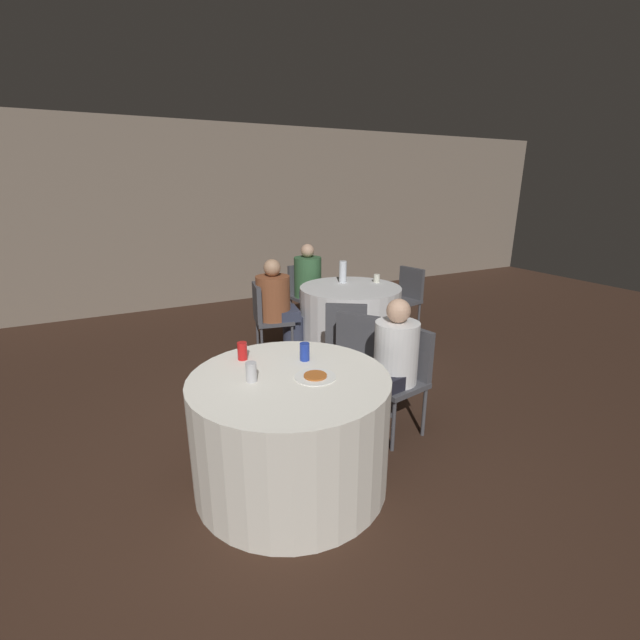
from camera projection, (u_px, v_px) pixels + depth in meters
The scene contains 19 objects.
ground_plane at pixel (263, 486), 2.82m from camera, with size 16.00×16.00×0.00m, color #382319.
wall_back at pixel (150, 219), 6.39m from camera, with size 16.00×0.06×2.80m.
table_near at pixel (291, 430), 2.76m from camera, with size 1.26×1.26×0.76m.
table_far at pixel (350, 318), 5.06m from camera, with size 1.18×1.18×0.76m.
chair_near_east at pixel (403, 370), 3.31m from camera, with size 0.46×0.46×0.86m.
chair_near_northeast at pixel (353, 355), 3.60m from camera, with size 0.56×0.56×0.86m.
chair_far_east at pixel (406, 294), 5.61m from camera, with size 0.47×0.47×0.86m.
chair_far_north at pixel (304, 290), 5.80m from camera, with size 0.45×0.45×0.86m.
chair_far_southwest at pixel (346, 335), 4.07m from camera, with size 0.55×0.55×0.86m.
chair_far_west at pixel (266, 314), 4.76m from camera, with size 0.47×0.47×0.86m.
person_floral_shirt at pixel (279, 307), 4.78m from camera, with size 0.52×0.41×1.13m.
person_green_jacket at pixel (310, 287), 5.66m from camera, with size 0.39×0.52×1.15m.
person_white_shirt at pixel (388, 371), 3.21m from camera, with size 0.50×0.37×1.11m.
pizza_plate_near at pixel (315, 376), 2.64m from camera, with size 0.26×0.26×0.02m.
soda_can_blue at pixel (305, 352), 2.88m from camera, with size 0.07×0.07×0.12m.
soda_can_red at pixel (242, 351), 2.89m from camera, with size 0.07×0.07×0.12m.
soda_can_silver at pixel (251, 372), 2.57m from camera, with size 0.07×0.07×0.12m.
bottle_far at pixel (343, 272), 5.13m from camera, with size 0.09×0.09×0.26m.
cup_far at pixel (377, 278), 5.17m from camera, with size 0.08×0.08×0.10m.
Camera 1 is at (-0.74, -2.26, 1.90)m, focal length 24.00 mm.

